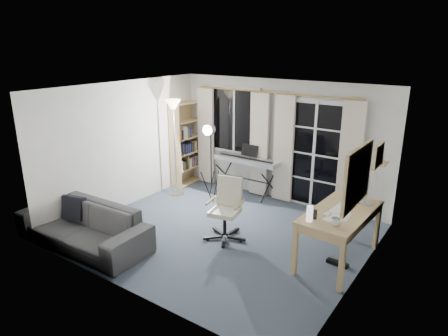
# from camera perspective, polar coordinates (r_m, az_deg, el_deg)

# --- Properties ---
(floor) EXTENTS (4.50, 4.00, 0.02)m
(floor) POSITION_cam_1_polar(r_m,az_deg,el_deg) (6.79, -0.31, -9.45)
(floor) COLOR #3A4554
(floor) RESTS_ON ground
(window) EXTENTS (1.20, 0.08, 1.40)m
(window) POSITION_cam_1_polar(r_m,az_deg,el_deg) (8.41, 1.57, 6.82)
(window) COLOR white
(window) RESTS_ON floor
(french_door) EXTENTS (1.32, 0.09, 2.11)m
(french_door) POSITION_cam_1_polar(r_m,az_deg,el_deg) (7.71, 12.79, 1.74)
(french_door) COLOR white
(french_door) RESTS_ON floor
(curtains) EXTENTS (3.60, 0.07, 2.13)m
(curtains) POSITION_cam_1_polar(r_m,az_deg,el_deg) (7.97, 6.67, 3.10)
(curtains) COLOR gold
(curtains) RESTS_ON floor
(bookshelf) EXTENTS (0.32, 0.86, 1.84)m
(bookshelf) POSITION_cam_1_polar(r_m,az_deg,el_deg) (8.90, -5.50, 3.22)
(bookshelf) COLOR tan
(bookshelf) RESTS_ON floor
(torchiere_lamp) EXTENTS (0.35, 0.35, 1.99)m
(torchiere_lamp) POSITION_cam_1_polar(r_m,az_deg,el_deg) (8.07, -7.22, 6.95)
(torchiere_lamp) COLOR #B2B2B7
(torchiere_lamp) RESTS_ON floor
(keyboard_piano) EXTENTS (1.39, 0.67, 1.01)m
(keyboard_piano) POSITION_cam_1_polar(r_m,az_deg,el_deg) (8.12, 3.27, 1.02)
(keyboard_piano) COLOR black
(keyboard_piano) RESTS_ON floor
(studio_light) EXTENTS (0.29, 0.32, 1.60)m
(studio_light) POSITION_cam_1_polar(r_m,az_deg,el_deg) (7.74, -2.07, 4.22)
(studio_light) COLOR black
(studio_light) RESTS_ON floor
(office_chair) EXTENTS (0.70, 0.69, 1.01)m
(office_chair) POSITION_cam_1_polar(r_m,az_deg,el_deg) (6.48, 0.50, -4.94)
(office_chair) COLOR black
(office_chair) RESTS_ON floor
(desk) EXTENTS (0.82, 1.52, 0.80)m
(desk) POSITION_cam_1_polar(r_m,az_deg,el_deg) (5.94, 16.30, -6.77)
(desk) COLOR tan
(desk) RESTS_ON floor
(monitor) EXTENTS (0.20, 0.58, 0.50)m
(monitor) POSITION_cam_1_polar(r_m,az_deg,el_deg) (6.15, 19.72, -2.23)
(monitor) COLOR silver
(monitor) RESTS_ON desk
(desk_clutter) EXTENTS (0.49, 0.90, 1.01)m
(desk_clutter) POSITION_cam_1_polar(r_m,az_deg,el_deg) (5.79, 14.77, -8.10)
(desk_clutter) COLOR white
(desk_clutter) RESTS_ON desk
(mug) EXTENTS (0.14, 0.11, 0.13)m
(mug) POSITION_cam_1_polar(r_m,az_deg,el_deg) (5.41, 15.69, -7.28)
(mug) COLOR silver
(mug) RESTS_ON desk
(wall_mirror) EXTENTS (0.04, 0.94, 0.74)m
(wall_mirror) POSITION_cam_1_polar(r_m,az_deg,el_deg) (5.00, 18.52, -1.16)
(wall_mirror) COLOR tan
(wall_mirror) RESTS_ON floor
(framed_print) EXTENTS (0.03, 0.42, 0.32)m
(framed_print) POSITION_cam_1_polar(r_m,az_deg,el_deg) (5.82, 21.23, 1.67)
(framed_print) COLOR tan
(framed_print) RESTS_ON floor
(wall_shelf) EXTENTS (0.16, 0.30, 0.18)m
(wall_shelf) POSITION_cam_1_polar(r_m,az_deg,el_deg) (6.36, 21.57, 1.11)
(wall_shelf) COLOR tan
(wall_shelf) RESTS_ON floor
(sofa) EXTENTS (2.28, 0.75, 0.88)m
(sofa) POSITION_cam_1_polar(r_m,az_deg,el_deg) (6.64, -19.62, -6.90)
(sofa) COLOR #343336
(sofa) RESTS_ON floor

